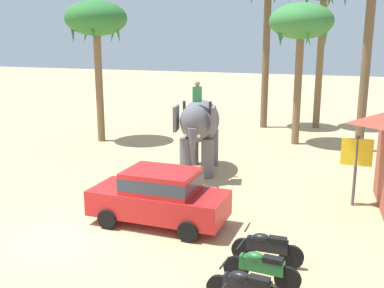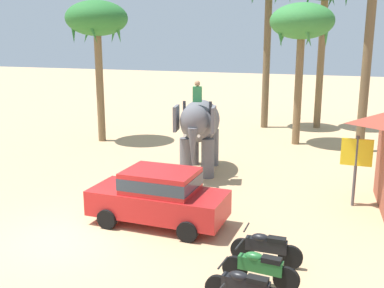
{
  "view_description": "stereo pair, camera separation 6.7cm",
  "coord_description": "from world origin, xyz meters",
  "px_view_note": "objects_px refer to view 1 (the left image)",
  "views": [
    {
      "loc": [
        7.25,
        -10.03,
        5.53
      ],
      "look_at": [
        1.63,
        5.61,
        1.6
      ],
      "focal_mm": 42.45,
      "sensor_mm": 36.0,
      "label": 1
    },
    {
      "loc": [
        7.31,
        -10.01,
        5.53
      ],
      "look_at": [
        1.63,
        5.61,
        1.6
      ],
      "focal_mm": 42.45,
      "sensor_mm": 36.0,
      "label": 2
    }
  ],
  "objects_px": {
    "elephant_with_mahout": "(199,126)",
    "motorcycle_fourth_in_row": "(267,247)",
    "motorcycle_second_in_row": "(247,288)",
    "car_sedan_foreground": "(160,195)",
    "signboard_yellow": "(356,157)",
    "palm_tree_left_of_road": "(301,25)",
    "palm_tree_near_hut": "(96,22)",
    "motorcycle_mid_row": "(261,267)"
  },
  "relations": [
    {
      "from": "car_sedan_foreground",
      "to": "signboard_yellow",
      "type": "distance_m",
      "value": 6.62
    },
    {
      "from": "elephant_with_mahout",
      "to": "motorcycle_fourth_in_row",
      "type": "distance_m",
      "value": 8.24
    },
    {
      "from": "car_sedan_foreground",
      "to": "motorcycle_second_in_row",
      "type": "bearing_deg",
      "value": -44.45
    },
    {
      "from": "motorcycle_fourth_in_row",
      "to": "palm_tree_near_hut",
      "type": "relative_size",
      "value": 0.24
    },
    {
      "from": "signboard_yellow",
      "to": "motorcycle_mid_row",
      "type": "bearing_deg",
      "value": -107.34
    },
    {
      "from": "elephant_with_mahout",
      "to": "motorcycle_second_in_row",
      "type": "height_order",
      "value": "elephant_with_mahout"
    },
    {
      "from": "elephant_with_mahout",
      "to": "motorcycle_fourth_in_row",
      "type": "bearing_deg",
      "value": -59.08
    },
    {
      "from": "elephant_with_mahout",
      "to": "motorcycle_fourth_in_row",
      "type": "relative_size",
      "value": 2.22
    },
    {
      "from": "motorcycle_mid_row",
      "to": "motorcycle_fourth_in_row",
      "type": "distance_m",
      "value": 1.05
    },
    {
      "from": "car_sedan_foreground",
      "to": "signboard_yellow",
      "type": "xyz_separation_m",
      "value": [
        5.47,
        3.64,
        0.76
      ]
    },
    {
      "from": "palm_tree_left_of_road",
      "to": "signboard_yellow",
      "type": "distance_m",
      "value": 10.08
    },
    {
      "from": "car_sedan_foreground",
      "to": "elephant_with_mahout",
      "type": "height_order",
      "value": "elephant_with_mahout"
    },
    {
      "from": "palm_tree_near_hut",
      "to": "motorcycle_fourth_in_row",
      "type": "bearing_deg",
      "value": -44.07
    },
    {
      "from": "car_sedan_foreground",
      "to": "motorcycle_fourth_in_row",
      "type": "distance_m",
      "value": 3.8
    },
    {
      "from": "elephant_with_mahout",
      "to": "motorcycle_mid_row",
      "type": "xyz_separation_m",
      "value": [
        4.23,
        -7.99,
        -1.53
      ]
    },
    {
      "from": "motorcycle_second_in_row",
      "to": "palm_tree_left_of_road",
      "type": "relative_size",
      "value": 0.25
    },
    {
      "from": "car_sedan_foreground",
      "to": "motorcycle_fourth_in_row",
      "type": "height_order",
      "value": "car_sedan_foreground"
    },
    {
      "from": "palm_tree_near_hut",
      "to": "signboard_yellow",
      "type": "xyz_separation_m",
      "value": [
        13.04,
        -5.69,
        -4.59
      ]
    },
    {
      "from": "elephant_with_mahout",
      "to": "motorcycle_fourth_in_row",
      "type": "height_order",
      "value": "elephant_with_mahout"
    },
    {
      "from": "car_sedan_foreground",
      "to": "signboard_yellow",
      "type": "height_order",
      "value": "signboard_yellow"
    },
    {
      "from": "elephant_with_mahout",
      "to": "motorcycle_second_in_row",
      "type": "relative_size",
      "value": 2.22
    },
    {
      "from": "palm_tree_left_of_road",
      "to": "car_sedan_foreground",
      "type": "bearing_deg",
      "value": -101.46
    },
    {
      "from": "motorcycle_second_in_row",
      "to": "palm_tree_near_hut",
      "type": "relative_size",
      "value": 0.24
    },
    {
      "from": "motorcycle_mid_row",
      "to": "motorcycle_second_in_row",
      "type": "bearing_deg",
      "value": -96.66
    },
    {
      "from": "elephant_with_mahout",
      "to": "palm_tree_near_hut",
      "type": "distance_m",
      "value": 8.98
    },
    {
      "from": "motorcycle_second_in_row",
      "to": "motorcycle_mid_row",
      "type": "distance_m",
      "value": 0.96
    },
    {
      "from": "motorcycle_fourth_in_row",
      "to": "motorcycle_second_in_row",
      "type": "bearing_deg",
      "value": -91.27
    },
    {
      "from": "motorcycle_second_in_row",
      "to": "motorcycle_mid_row",
      "type": "height_order",
      "value": "same"
    },
    {
      "from": "car_sedan_foreground",
      "to": "motorcycle_mid_row",
      "type": "distance_m",
      "value": 4.35
    },
    {
      "from": "motorcycle_second_in_row",
      "to": "elephant_with_mahout",
      "type": "bearing_deg",
      "value": 114.7
    },
    {
      "from": "motorcycle_second_in_row",
      "to": "car_sedan_foreground",
      "type": "bearing_deg",
      "value": 135.55
    },
    {
      "from": "elephant_with_mahout",
      "to": "motorcycle_second_in_row",
      "type": "xyz_separation_m",
      "value": [
        4.11,
        -8.94,
        -1.53
      ]
    },
    {
      "from": "motorcycle_second_in_row",
      "to": "motorcycle_fourth_in_row",
      "type": "height_order",
      "value": "same"
    },
    {
      "from": "signboard_yellow",
      "to": "palm_tree_near_hut",
      "type": "bearing_deg",
      "value": 156.44
    },
    {
      "from": "palm_tree_near_hut",
      "to": "motorcycle_second_in_row",
      "type": "bearing_deg",
      "value": -49.07
    },
    {
      "from": "motorcycle_second_in_row",
      "to": "palm_tree_left_of_road",
      "type": "xyz_separation_m",
      "value": [
        -1.0,
        15.57,
        5.66
      ]
    },
    {
      "from": "elephant_with_mahout",
      "to": "motorcycle_mid_row",
      "type": "relative_size",
      "value": 2.22
    },
    {
      "from": "car_sedan_foreground",
      "to": "elephant_with_mahout",
      "type": "distance_m",
      "value": 5.68
    },
    {
      "from": "motorcycle_second_in_row",
      "to": "signboard_yellow",
      "type": "height_order",
      "value": "signboard_yellow"
    },
    {
      "from": "motorcycle_fourth_in_row",
      "to": "signboard_yellow",
      "type": "distance_m",
      "value": 5.54
    },
    {
      "from": "elephant_with_mahout",
      "to": "motorcycle_fourth_in_row",
      "type": "xyz_separation_m",
      "value": [
        4.16,
        -6.94,
        -1.53
      ]
    },
    {
      "from": "motorcycle_mid_row",
      "to": "motorcycle_fourth_in_row",
      "type": "height_order",
      "value": "same"
    }
  ]
}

